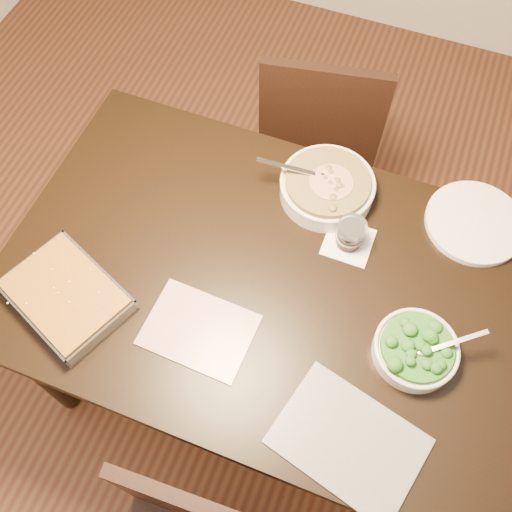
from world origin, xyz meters
The scene contains 11 objects.
ground centered at (0.00, 0.00, 0.00)m, with size 4.00×4.00×0.00m, color #401E12.
table centered at (0.00, 0.00, 0.65)m, with size 1.40×0.90×0.75m.
magazine_a centered at (-0.11, -0.20, 0.75)m, with size 0.26×0.19×0.01m, color #9D2D38.
magazine_b centered at (0.31, -0.32, 0.75)m, with size 0.32×0.23×0.01m, color #23242A.
coaster centered at (0.16, 0.18, 0.75)m, with size 0.13×0.13×0.00m, color white.
stew_bowl centered at (0.06, 0.31, 0.79)m, with size 0.29×0.27×0.10m.
broccoli_bowl centered at (0.40, -0.06, 0.78)m, with size 0.21×0.21×0.08m.
baking_dish centered at (-0.46, -0.24, 0.78)m, with size 0.36×0.32×0.05m.
wine_tumbler centered at (0.16, 0.18, 0.80)m, with size 0.08×0.08×0.09m.
dinner_plate centered at (0.47, 0.36, 0.76)m, with size 0.27×0.27×0.02m, color white.
chair_far centered at (-0.08, 0.76, 0.49)m, with size 0.48×0.48×0.87m.
Camera 1 is at (0.21, -0.62, 2.08)m, focal length 40.00 mm.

